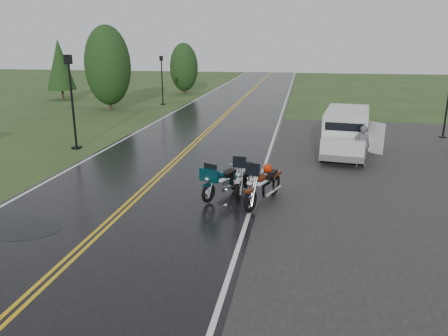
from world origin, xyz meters
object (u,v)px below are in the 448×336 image
motorcycle_red (250,191)px  motorcycle_silver (239,181)px  van_white (324,139)px  lamp_post_near_left (72,102)px  motorcycle_teal (208,185)px  person_at_van (362,147)px  lamp_post_far_right (448,101)px  lamp_post_far_left (162,80)px

motorcycle_red → motorcycle_silver: (-0.48, 0.92, -0.03)m
van_white → lamp_post_near_left: size_ratio=1.16×
motorcycle_teal → person_at_van: bearing=69.7°
van_white → lamp_post_near_left: bearing=-174.2°
lamp_post_near_left → van_white: bearing=-1.8°
motorcycle_teal → motorcycle_silver: 0.96m
motorcycle_teal → motorcycle_silver: size_ratio=0.89×
motorcycle_silver → lamp_post_far_right: 14.67m
motorcycle_silver → lamp_post_far_right: size_ratio=0.61×
motorcycle_teal → lamp_post_far_right: (10.13, 11.65, 1.33)m
motorcycle_red → person_at_van: person_at_van is taller
lamp_post_far_right → person_at_van: bearing=-127.2°
motorcycle_teal → lamp_post_near_left: bearing=166.7°
lamp_post_far_right → motorcycle_silver: bearing=-129.1°
motorcycle_silver → lamp_post_far_left: size_ratio=0.62×
motorcycle_red → van_white: van_white is taller
motorcycle_red → lamp_post_near_left: (-9.11, 6.67, 1.46)m
motorcycle_silver → motorcycle_red: bearing=-58.0°
lamp_post_far_left → motorcycle_teal: bearing=-68.5°
motorcycle_red → person_at_van: (3.79, 5.76, 0.11)m
lamp_post_near_left → motorcycle_red: bearing=-36.2°
motorcycle_teal → lamp_post_far_left: 22.58m
person_at_van → lamp_post_near_left: bearing=-2.2°
van_white → lamp_post_near_left: lamp_post_near_left is taller
person_at_van → lamp_post_far_left: lamp_post_far_left is taller
lamp_post_far_left → lamp_post_far_right: lamp_post_far_right is taller
lamp_post_near_left → lamp_post_far_right: (17.85, 5.59, -0.24)m
motorcycle_red → lamp_post_far_right: bearing=72.9°
van_white → lamp_post_far_right: lamp_post_far_right is taller
motorcycle_red → motorcycle_teal: bearing=174.6°
motorcycle_red → lamp_post_far_left: 23.68m
motorcycle_teal → lamp_post_far_left: (-8.25, 20.98, 1.29)m
person_at_van → lamp_post_far_left: bearing=-47.8°
motorcycle_red → motorcycle_silver: size_ratio=1.05×
van_white → lamp_post_far_right: 8.79m
motorcycle_teal → van_white: (3.73, 5.70, 0.38)m
motorcycle_silver → lamp_post_far_left: 22.64m
van_white → person_at_van: bearing=-12.9°
motorcycle_red → lamp_post_far_left: lamp_post_far_left is taller
lamp_post_far_left → person_at_van: bearing=-49.7°
motorcycle_teal → van_white: size_ratio=0.41×
person_at_van → lamp_post_far_right: 8.24m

